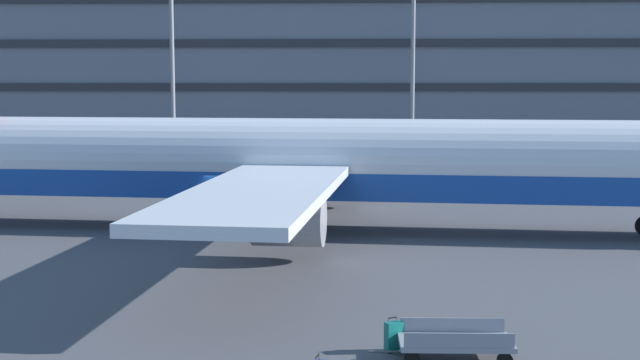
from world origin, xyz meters
TOP-DOWN VIEW (x-y plane):
  - ground_plane at (0.00, 0.00)m, footprint 600.00×600.00m
  - terminal_structure at (0.00, 51.00)m, footprint 138.06×19.32m
  - airliner at (3.38, 0.59)m, footprint 41.14×33.44m
  - light_mast_left at (-10.30, 36.90)m, footprint 1.80×0.50m
  - light_mast_center_left at (10.17, 36.90)m, footprint 1.80×0.50m
  - suitcase_teal at (5.92, -16.08)m, footprint 0.48×0.40m
  - baggage_cart at (7.31, -16.64)m, footprint 3.31×1.32m

SIDE VIEW (x-z plane):
  - ground_plane at x=0.00m, z-range 0.00..0.00m
  - suitcase_teal at x=5.92m, z-range -0.02..0.80m
  - baggage_cart at x=7.31m, z-range 0.02..0.84m
  - airliner at x=3.38m, z-range -2.19..7.95m
  - terminal_structure at x=0.00m, z-range 0.00..19.63m
  - light_mast_center_left at x=10.17m, z-range 1.66..21.62m
  - light_mast_left at x=-10.30m, z-range 1.67..21.95m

